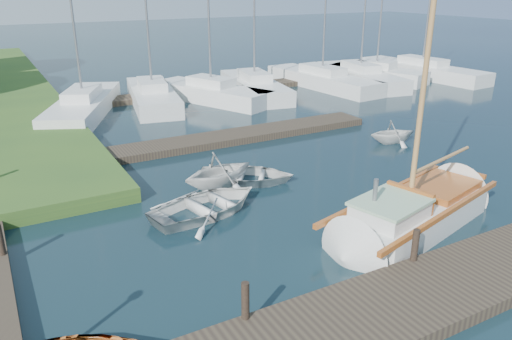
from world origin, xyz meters
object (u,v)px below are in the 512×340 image
marina_boat_4 (322,79)px  tender_a (207,202)px  marina_boat_1 (153,95)px  marina_boat_2 (211,91)px  mooring_post_2 (415,245)px  marina_boat_3 (254,85)px  marina_boat_6 (376,73)px  marina_boat_5 (360,75)px  sailboat (415,214)px  tender_c (246,173)px  mooring_post_1 (245,301)px  mooring_post_4 (0,240)px  marina_boat_7 (422,69)px  tender_b (219,169)px  marina_boat_0 (84,105)px  tender_d (393,131)px

marina_boat_4 → tender_a: bearing=129.3°
marina_boat_1 → marina_boat_2: bearing=-93.6°
mooring_post_2 → marina_boat_3: marina_boat_3 is taller
marina_boat_6 → marina_boat_5: bearing=73.3°
sailboat → marina_boat_5: marina_boat_5 is taller
tender_c → marina_boat_2: size_ratio=0.28×
tender_c → marina_boat_4: size_ratio=0.32×
marina_boat_1 → marina_boat_4: (11.24, -0.56, -0.00)m
mooring_post_1 → marina_boat_6: bearing=43.2°
mooring_post_4 → marina_boat_7: marina_boat_7 is taller
tender_b → marina_boat_1: size_ratio=0.26×
marina_boat_0 → marina_boat_5: bearing=-66.4°
marina_boat_5 → marina_boat_1: bearing=96.9°
marina_boat_0 → marina_boat_5: size_ratio=0.83×
tender_d → marina_boat_3: size_ratio=0.16×
mooring_post_2 → marina_boat_7: marina_boat_7 is taller
marina_boat_2 → tender_d: bearing=174.3°
mooring_post_4 → marina_boat_2: size_ratio=0.07×
mooring_post_1 → mooring_post_2: size_ratio=1.00×
marina_boat_5 → marina_boat_6: size_ratio=1.24×
tender_c → marina_boat_6: size_ratio=0.33×
marina_boat_5 → marina_boat_3: bearing=96.9°
mooring_post_1 → marina_boat_3: bearing=60.8°
tender_a → marina_boat_1: (3.02, 14.44, 0.19)m
tender_c → marina_boat_0: marina_boat_0 is taller
tender_a → marina_boat_3: (9.34, 14.10, 0.22)m
tender_c → marina_boat_4: 17.18m
tender_c → tender_d: size_ratio=1.60×
marina_boat_3 → marina_boat_5: 7.95m
sailboat → tender_c: size_ratio=3.02×
sailboat → marina_boat_0: marina_boat_0 is taller
sailboat → tender_c: 5.83m
mooring_post_1 → sailboat: (6.31, 1.73, -0.36)m
mooring_post_2 → sailboat: size_ratio=0.08×
mooring_post_2 → tender_c: 7.00m
marina_boat_3 → marina_boat_1: bearing=97.8°
tender_c → marina_boat_0: (-3.03, 12.20, 0.22)m
mooring_post_1 → marina_boat_6: size_ratio=0.08×
sailboat → marina_boat_3: size_ratio=0.77×
mooring_post_1 → tender_b: tender_b is taller
sailboat → marina_boat_7: marina_boat_7 is taller
tender_a → marina_boat_5: 22.04m
tender_a → marina_boat_5: size_ratio=0.30×
tender_d → marina_boat_1: 13.64m
mooring_post_2 → tender_d: 10.39m
marina_boat_3 → marina_boat_4: 4.92m
marina_boat_5 → marina_boat_7: marina_boat_5 is taller
marina_boat_5 → marina_boat_6: bearing=-74.9°
mooring_post_4 → marina_boat_3: (14.84, 14.39, -0.11)m
tender_a → tender_d: bearing=-87.3°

